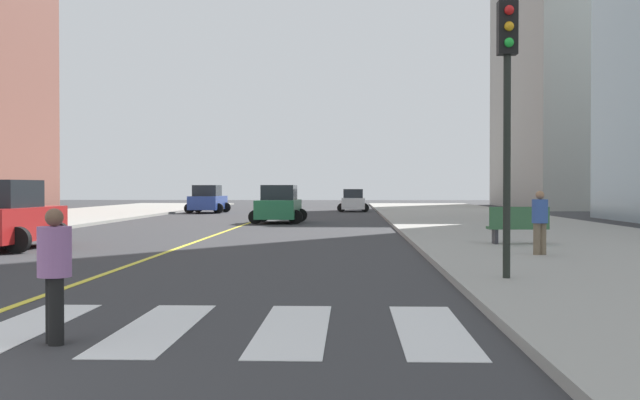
{
  "coord_description": "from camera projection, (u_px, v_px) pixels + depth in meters",
  "views": [
    {
      "loc": [
        5.25,
        -6.64,
        1.86
      ],
      "look_at": [
        3.93,
        28.36,
        1.31
      ],
      "focal_mm": 45.82,
      "sensor_mm": 36.0,
      "label": 1
    }
  ],
  "objects": [
    {
      "name": "pedestrian_waiting_east",
      "position": [
        540.0,
        220.0,
        20.6
      ],
      "size": [
        0.4,
        0.4,
        1.62
      ],
      "rotation": [
        0.0,
        0.0,
        3.5
      ],
      "color": "brown",
      "rests_on": "sidewalk_kerb_east"
    },
    {
      "name": "park_bench",
      "position": [
        518.0,
        226.0,
        24.54
      ],
      "size": [
        1.82,
        0.63,
        1.12
      ],
      "rotation": [
        0.0,
        0.0,
        1.61
      ],
      "color": "#33603D",
      "rests_on": "sidewalk_kerb_east"
    },
    {
      "name": "sidewalk_kerb_east",
      "position": [
        565.0,
        242.0,
        26.38
      ],
      "size": [
        10.0,
        120.0,
        0.15
      ],
      "primitive_type": "cube",
      "color": "#9E9B93",
      "rests_on": "ground"
    },
    {
      "name": "car_blue_second",
      "position": [
        208.0,
        200.0,
        58.72
      ],
      "size": [
        2.9,
        4.54,
        2.0
      ],
      "rotation": [
        0.0,
        0.0,
        -0.04
      ],
      "color": "#2D479E",
      "rests_on": "ground"
    },
    {
      "name": "car_white_fourth",
      "position": [
        353.0,
        201.0,
        61.82
      ],
      "size": [
        2.39,
        3.82,
        1.71
      ],
      "rotation": [
        0.0,
        0.0,
        3.14
      ],
      "color": "silver",
      "rests_on": "ground"
    },
    {
      "name": "car_green_third",
      "position": [
        279.0,
        205.0,
        42.33
      ],
      "size": [
        2.83,
        4.45,
        1.97
      ],
      "rotation": [
        0.0,
        0.0,
        3.11
      ],
      "color": "#236B42",
      "rests_on": "ground"
    },
    {
      "name": "traffic_light_near_corner",
      "position": [
        507.0,
        85.0,
        15.26
      ],
      "size": [
        0.36,
        0.41,
        5.19
      ],
      "rotation": [
        0.0,
        0.0,
        3.14
      ],
      "color": "black",
      "rests_on": "sidewalk_kerb_east"
    },
    {
      "name": "pedestrian_crossing",
      "position": [
        54.0,
        269.0,
        9.65
      ],
      "size": [
        0.4,
        0.4,
        1.61
      ],
      "rotation": [
        0.0,
        0.0,
        5.25
      ],
      "color": "black",
      "rests_on": "ground"
    },
    {
      "name": "lane_divider_paint",
      "position": [
        259.0,
        219.0,
        46.82
      ],
      "size": [
        0.16,
        80.0,
        0.01
      ],
      "primitive_type": "cube",
      "color": "yellow",
      "rests_on": "ground"
    },
    {
      "name": "car_red_nearest",
      "position": [
        3.0,
        217.0,
        24.31
      ],
      "size": [
        3.0,
        4.71,
        2.07
      ],
      "rotation": [
        0.0,
        0.0,
        -0.04
      ],
      "color": "red",
      "rests_on": "ground"
    },
    {
      "name": "parking_garage_concrete",
      "position": [
        613.0,
        59.0,
        73.89
      ],
      "size": [
        18.0,
        24.0,
        27.03
      ],
      "primitive_type": "cube",
      "color": "#9E9B93",
      "rests_on": "ground"
    }
  ]
}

